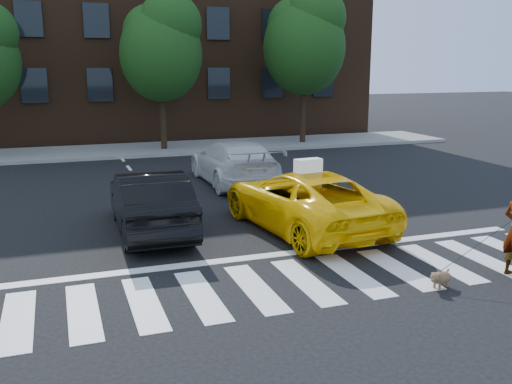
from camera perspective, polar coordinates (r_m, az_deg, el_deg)
ground at (r=10.83m, az=4.99°, el=-8.90°), size 120.00×120.00×0.00m
crosswalk at (r=10.83m, az=4.99°, el=-8.87°), size 13.00×2.40×0.01m
stop_line at (r=12.21m, az=1.88°, el=-6.29°), size 12.00×0.30×0.01m
sidewalk_far at (r=27.26m, az=-10.37°, el=4.24°), size 30.00×4.00×0.15m
building at (r=34.47m, az=-12.87°, el=15.73°), size 26.00×10.00×12.00m
tree_mid at (r=26.59m, az=-9.44°, el=14.39°), size 3.69×3.69×7.10m
tree_right at (r=28.69m, az=4.92°, el=15.20°), size 4.00×4.00×7.70m
taxi at (r=13.97m, az=4.83°, el=-0.80°), size 3.00×5.49×1.46m
black_sedan at (r=13.90m, az=-10.54°, el=-0.98°), size 1.66×4.54×1.49m
white_suv at (r=19.24m, az=-2.19°, el=3.02°), size 2.17×5.20×1.50m
dog at (r=10.94m, az=17.91°, el=-8.17°), size 0.56×0.39×0.34m
taxi_sign at (r=13.62m, az=5.24°, el=2.66°), size 0.68×0.35×0.32m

